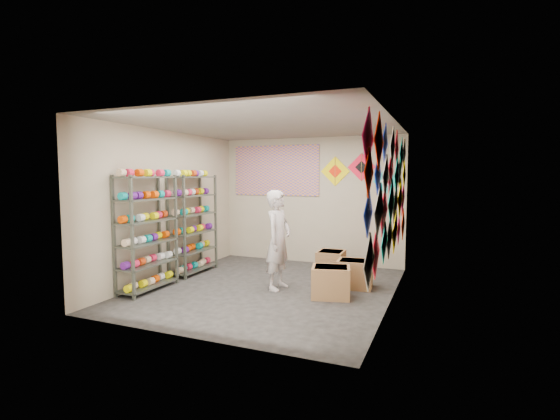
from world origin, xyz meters
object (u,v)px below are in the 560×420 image
at_px(shopkeeper, 278,240).
at_px(carton_c, 331,263).
at_px(shelf_rack_back, 193,224).
at_px(carton_a, 331,282).
at_px(carton_b, 355,274).
at_px(shelf_rack_front, 147,233).

relative_size(shopkeeper, carton_c, 3.12).
height_order(shelf_rack_back, carton_a, shelf_rack_back).
bearing_deg(carton_b, carton_a, -113.66).
height_order(shelf_rack_front, carton_b, shelf_rack_front).
distance_m(carton_a, carton_c, 1.42).
bearing_deg(shelf_rack_back, carton_c, 18.48).
xyz_separation_m(shelf_rack_front, carton_a, (2.89, 0.77, -0.71)).
height_order(shopkeeper, carton_c, shopkeeper).
bearing_deg(carton_c, carton_b, -50.48).
height_order(shelf_rack_back, carton_b, shelf_rack_back).
relative_size(carton_b, carton_c, 1.08).
height_order(carton_a, carton_c, carton_a).
relative_size(shelf_rack_back, carton_c, 3.60).
bearing_deg(carton_c, carton_a, -76.66).
height_order(shelf_rack_front, shopkeeper, shelf_rack_front).
height_order(shelf_rack_front, carton_a, shelf_rack_front).
xyz_separation_m(shopkeeper, carton_c, (0.56, 1.24, -0.59)).
bearing_deg(carton_a, carton_b, 58.10).
relative_size(carton_a, carton_c, 1.10).
relative_size(shelf_rack_back, carton_b, 3.33).
distance_m(carton_a, carton_b, 0.73).
relative_size(shelf_rack_back, shopkeeper, 1.15).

